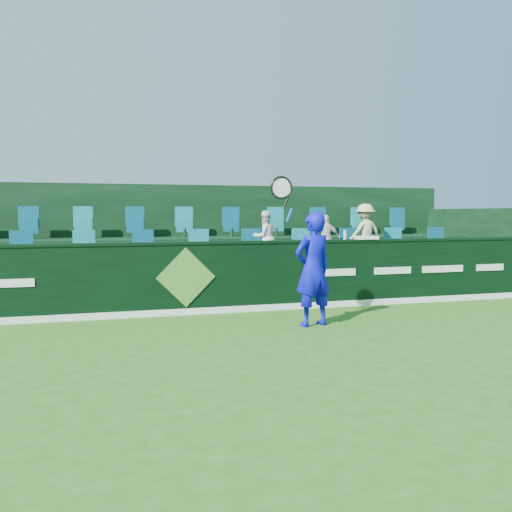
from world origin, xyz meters
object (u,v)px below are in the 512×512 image
object	(u,v)px
towel	(366,238)
drinks_bottle	(345,235)
tennis_player	(313,268)
spectator_right	(365,232)
spectator_middle	(326,238)
spectator_left	(265,237)

from	to	relation	value
towel	drinks_bottle	size ratio (longest dim) A/B	2.25
tennis_player	spectator_right	distance (m)	3.79
spectator_right	towel	xyz separation A→B (m)	(-0.56, -1.12, -0.06)
spectator_middle	drinks_bottle	xyz separation A→B (m)	(-0.09, -1.12, 0.12)
spectator_left	drinks_bottle	xyz separation A→B (m)	(1.34, -1.12, 0.08)
tennis_player	spectator_right	size ratio (longest dim) A/B	1.96
spectator_middle	tennis_player	bearing A→B (deg)	81.65
drinks_bottle	spectator_middle	bearing A→B (deg)	85.26
spectator_left	spectator_middle	bearing A→B (deg)	169.64
spectator_right	drinks_bottle	world-z (taller)	spectator_right
tennis_player	spectator_right	xyz separation A→B (m)	(2.46, 2.84, 0.48)
drinks_bottle	spectator_left	bearing A→B (deg)	140.08
spectator_left	spectator_middle	xyz separation A→B (m)	(1.43, 0.00, -0.04)
spectator_left	spectator_right	world-z (taller)	spectator_right
towel	drinks_bottle	distance (m)	0.49
towel	drinks_bottle	bearing A→B (deg)	180.00
tennis_player	spectator_left	xyz separation A→B (m)	(0.08, 2.84, 0.40)
tennis_player	drinks_bottle	size ratio (longest dim) A/B	13.34
tennis_player	drinks_bottle	distance (m)	2.28
spectator_middle	spectator_left	bearing A→B (deg)	19.70
towel	spectator_middle	bearing A→B (deg)	109.22
spectator_right	tennis_player	bearing A→B (deg)	39.85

